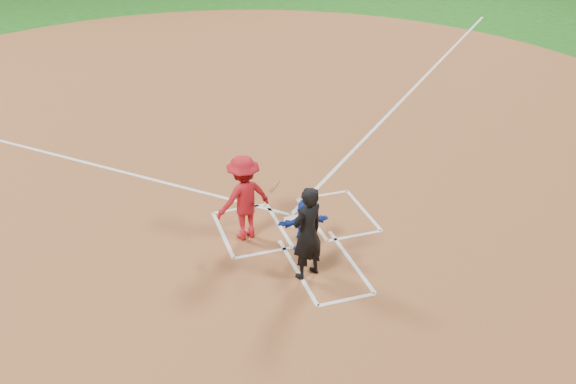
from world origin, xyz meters
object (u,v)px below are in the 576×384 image
object	(u,v)px
home_plate	(295,222)
batter_at_plate	(244,198)
umpire	(307,233)
catcher	(305,225)

from	to	relation	value
home_plate	batter_at_plate	world-z (taller)	batter_at_plate
umpire	catcher	bearing A→B (deg)	-128.84
umpire	batter_at_plate	xyz separation A→B (m)	(-0.74, 1.67, -0.03)
home_plate	catcher	bearing A→B (deg)	80.62
umpire	batter_at_plate	world-z (taller)	umpire
home_plate	umpire	size ratio (longest dim) A/B	0.32
umpire	batter_at_plate	bearing A→B (deg)	-88.17
catcher	batter_at_plate	world-z (taller)	batter_at_plate
catcher	batter_at_plate	size ratio (longest dim) A/B	0.62
batter_at_plate	catcher	bearing A→B (deg)	-40.44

